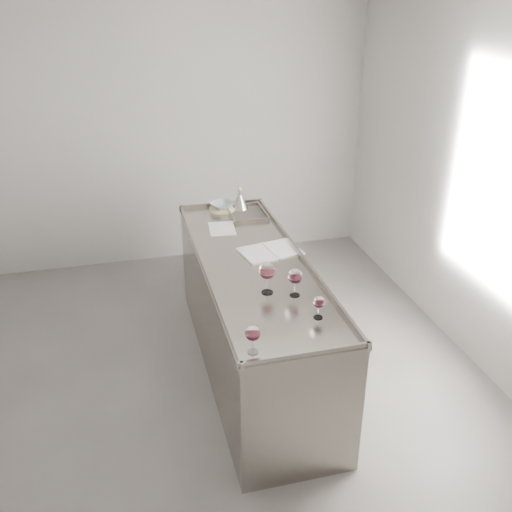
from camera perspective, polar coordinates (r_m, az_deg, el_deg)
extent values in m
cube|color=#585552|center=(4.36, -5.83, -14.35)|extent=(4.50, 5.00, 0.02)
cube|color=#A8A5A2|center=(6.00, -10.35, 12.07)|extent=(4.50, 0.02, 2.80)
cube|color=#A8A5A2|center=(4.47, 23.29, 5.56)|extent=(0.02, 5.00, 2.80)
cube|color=gray|center=(4.39, -0.26, -6.22)|extent=(0.75, 2.40, 0.92)
cube|color=gray|center=(4.16, -0.27, -0.73)|extent=(0.77, 2.42, 0.02)
cube|color=gray|center=(3.17, 5.07, -9.73)|extent=(0.77, 0.02, 0.03)
cube|color=gray|center=(5.22, -3.48, 5.22)|extent=(0.77, 0.02, 0.03)
cube|color=gray|center=(4.09, -5.24, -0.99)|extent=(0.02, 2.42, 0.03)
cube|color=gray|center=(4.25, 4.51, 0.12)|extent=(0.02, 2.42, 0.03)
cube|color=#595654|center=(5.01, -0.90, 4.13)|extent=(0.30, 0.38, 0.01)
cylinder|color=white|center=(3.20, -0.32, -9.56)|extent=(0.06, 0.06, 0.00)
cylinder|color=white|center=(3.17, -0.32, -8.93)|extent=(0.01, 0.01, 0.08)
ellipsoid|color=white|center=(3.13, -0.32, -7.71)|extent=(0.09, 0.09, 0.09)
cylinder|color=#340711|center=(3.14, -0.32, -8.01)|extent=(0.06, 0.06, 0.02)
cylinder|color=white|center=(3.76, 1.12, -3.63)|extent=(0.08, 0.08, 0.00)
cylinder|color=white|center=(3.74, 1.13, -2.89)|extent=(0.01, 0.01, 0.11)
ellipsoid|color=white|center=(3.69, 1.15, -1.48)|extent=(0.11, 0.11, 0.12)
cylinder|color=#3B080F|center=(3.70, 1.14, -1.83)|extent=(0.08, 0.08, 0.03)
cylinder|color=white|center=(3.74, 3.89, -3.91)|extent=(0.07, 0.07, 0.00)
cylinder|color=white|center=(3.71, 3.91, -3.26)|extent=(0.01, 0.01, 0.09)
ellipsoid|color=white|center=(3.67, 3.96, -2.03)|extent=(0.10, 0.10, 0.10)
cylinder|color=#340713|center=(3.68, 3.94, -2.33)|extent=(0.07, 0.07, 0.02)
cylinder|color=white|center=(3.52, 6.23, -6.11)|extent=(0.06, 0.06, 0.00)
cylinder|color=white|center=(3.50, 6.26, -5.57)|extent=(0.01, 0.01, 0.07)
ellipsoid|color=white|center=(3.46, 6.31, -4.59)|extent=(0.07, 0.07, 0.08)
cylinder|color=#370712|center=(3.47, 6.30, -4.82)|extent=(0.05, 0.05, 0.02)
cube|color=silver|center=(4.27, 0.08, 0.22)|extent=(0.27, 0.34, 0.01)
cube|color=silver|center=(4.36, 2.75, 0.76)|extent=(0.27, 0.34, 0.01)
cylinder|color=white|center=(4.31, 1.43, 0.57)|extent=(0.07, 0.30, 0.01)
cube|color=white|center=(4.73, -3.42, 2.77)|extent=(0.23, 0.32, 0.00)
cylinder|color=beige|center=(5.12, -3.41, 4.73)|extent=(0.24, 0.24, 0.02)
imported|color=#95ABAE|center=(5.10, -3.42, 5.09)|extent=(0.26, 0.26, 0.05)
cone|color=gray|center=(5.13, -1.62, 5.46)|extent=(0.15, 0.15, 0.13)
cylinder|color=gray|center=(5.10, -1.63, 6.31)|extent=(0.03, 0.03, 0.03)
cylinder|color=#B36731|center=(5.09, -1.63, 6.57)|extent=(0.04, 0.04, 0.02)
cone|color=gray|center=(5.08, -1.64, 6.89)|extent=(0.03, 0.03, 0.04)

